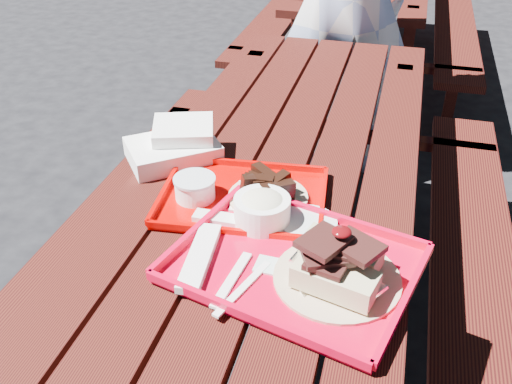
% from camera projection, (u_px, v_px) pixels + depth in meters
% --- Properties ---
extents(ground, '(60.00, 60.00, 0.00)m').
position_uv_depth(ground, '(268.00, 373.00, 1.90)').
color(ground, black).
rests_on(ground, ground).
extents(picnic_table_near, '(1.41, 2.40, 0.75)m').
position_uv_depth(picnic_table_near, '(270.00, 241.00, 1.60)').
color(picnic_table_near, '#41150C').
rests_on(picnic_table_near, ground).
extents(near_tray, '(0.57, 0.49, 0.16)m').
position_uv_depth(near_tray, '(299.00, 249.00, 1.21)').
color(near_tray, red).
rests_on(near_tray, picnic_table_near).
extents(far_tray, '(0.44, 0.36, 0.07)m').
position_uv_depth(far_tray, '(240.00, 195.00, 1.41)').
color(far_tray, '#BB0200').
rests_on(far_tray, picnic_table_near).
extents(white_cloth, '(0.30, 0.29, 0.10)m').
position_uv_depth(white_cloth, '(176.00, 145.00, 1.59)').
color(white_cloth, white).
rests_on(white_cloth, picnic_table_near).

